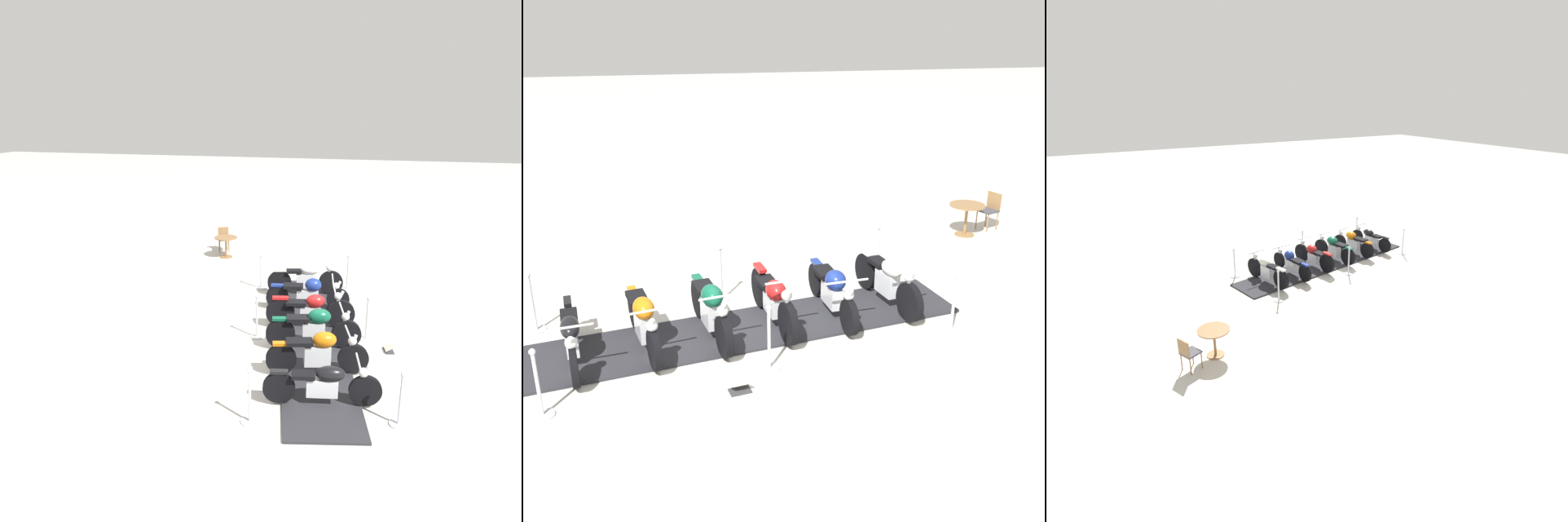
{
  "view_description": "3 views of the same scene",
  "coord_description": "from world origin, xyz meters",
  "views": [
    {
      "loc": [
        1.15,
        -10.58,
        5.35
      ],
      "look_at": [
        -1.72,
        2.14,
        1.15
      ],
      "focal_mm": 33.66,
      "sensor_mm": 36.0,
      "label": 1
    },
    {
      "loc": [
        9.69,
        -1.05,
        5.27
      ],
      "look_at": [
        -1.44,
        0.97,
        0.64
      ],
      "focal_mm": 44.47,
      "sensor_mm": 36.0,
      "label": 2
    },
    {
      "loc": [
        -13.13,
        8.53,
        6.33
      ],
      "look_at": [
        -1.7,
        1.78,
        1.08
      ],
      "focal_mm": 29.51,
      "sensor_mm": 36.0,
      "label": 3
    }
  ],
  "objects": [
    {
      "name": "motorcycle_forest",
      "position": [
        0.13,
        -0.54,
        0.54
      ],
      "size": [
        2.14,
        0.74,
        0.98
      ],
      "rotation": [
        0.0,
        0.0,
        0.2
      ],
      "color": "black",
      "rests_on": "display_platform"
    },
    {
      "name": "stanchion_right_mid",
      "position": [
        1.28,
        0.25,
        0.34
      ],
      "size": [
        0.34,
        0.34,
        1.09
      ],
      "color": "silver",
      "rests_on": "ground_plane"
    },
    {
      "name": "motorcycle_black",
      "position": [
        0.57,
        -2.7,
        0.48
      ],
      "size": [
        2.18,
        0.67,
        0.9
      ],
      "rotation": [
        0.0,
        0.0,
        0.16
      ],
      "color": "black",
      "rests_on": "display_platform"
    },
    {
      "name": "stanchion_right_front",
      "position": [
        1.9,
        -2.97,
        0.33
      ],
      "size": [
        0.33,
        0.33,
        1.04
      ],
      "color": "silver",
      "rests_on": "ground_plane"
    },
    {
      "name": "ground_plane",
      "position": [
        0.0,
        0.0,
        0.0
      ],
      "size": [
        80.0,
        80.0,
        0.0
      ],
      "primitive_type": "plane",
      "color": "beige"
    },
    {
      "name": "info_placard",
      "position": [
        1.8,
        -0.27,
        0.05
      ],
      "size": [
        0.26,
        0.35,
        0.19
      ],
      "rotation": [
        0.0,
        0.0,
        4.9
      ],
      "color": "#333338",
      "rests_on": "ground_plane"
    },
    {
      "name": "stanchion_right_rear",
      "position": [
        0.65,
        3.47,
        0.32
      ],
      "size": [
        0.36,
        0.36,
        1.08
      ],
      "color": "silver",
      "rests_on": "ground_plane"
    },
    {
      "name": "display_platform",
      "position": [
        0.0,
        0.0,
        0.02
      ],
      "size": [
        2.91,
        7.86,
        0.05
      ],
      "primitive_type": "cube",
      "rotation": [
        0.0,
        0.0,
        1.76
      ],
      "color": "#28282D",
      "rests_on": "ground_plane"
    },
    {
      "name": "motorcycle_cream",
      "position": [
        -0.49,
        2.72,
        0.52
      ],
      "size": [
        2.16,
        0.76,
        1.02
      ],
      "rotation": [
        0.0,
        0.0,
        0.22
      ],
      "color": "black",
      "rests_on": "display_platform"
    },
    {
      "name": "cafe_chair_near_table",
      "position": [
        -4.16,
        6.55,
        0.53
      ],
      "size": [
        0.52,
        0.52,
        0.9
      ],
      "rotation": [
        0.0,
        0.0,
        -1.18
      ],
      "color": "olive",
      "rests_on": "ground_plane"
    },
    {
      "name": "motorcycle_maroon",
      "position": [
        -0.08,
        0.55,
        0.52
      ],
      "size": [
        2.19,
        0.67,
        1.04
      ],
      "rotation": [
        0.0,
        0.0,
        0.17
      ],
      "color": "black",
      "rests_on": "display_platform"
    },
    {
      "name": "motorcycle_copper",
      "position": [
        0.34,
        -1.62,
        0.53
      ],
      "size": [
        2.09,
        0.73,
        0.93
      ],
      "rotation": [
        0.0,
        0.0,
        0.23
      ],
      "color": "black",
      "rests_on": "display_platform"
    },
    {
      "name": "stanchion_left_mid",
      "position": [
        -1.28,
        -0.25,
        0.39
      ],
      "size": [
        0.29,
        0.29,
        1.1
      ],
      "color": "silver",
      "rests_on": "ground_plane"
    },
    {
      "name": "cafe_table",
      "position": [
        -3.84,
        5.79,
        0.57
      ],
      "size": [
        0.83,
        0.83,
        0.75
      ],
      "color": "olive",
      "rests_on": "ground_plane"
    },
    {
      "name": "motorcycle_navy",
      "position": [
        -0.28,
        1.63,
        0.51
      ],
      "size": [
        2.24,
        0.74,
        0.91
      ],
      "rotation": [
        0.0,
        0.0,
        0.12
      ],
      "color": "black",
      "rests_on": "display_platform"
    },
    {
      "name": "stanchion_left_rear",
      "position": [
        -1.9,
        2.97,
        0.32
      ],
      "size": [
        0.36,
        0.36,
        1.08
      ],
      "color": "silver",
      "rests_on": "ground_plane"
    },
    {
      "name": "stanchion_left_front",
      "position": [
        -0.65,
        -3.47,
        0.34
      ],
      "size": [
        0.33,
        0.33,
        1.08
      ],
      "color": "silver",
      "rests_on": "ground_plane"
    }
  ]
}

